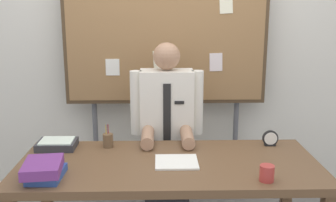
{
  "coord_description": "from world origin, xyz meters",
  "views": [
    {
      "loc": [
        -0.06,
        -2.33,
        1.71
      ],
      "look_at": [
        0.0,
        0.18,
        1.11
      ],
      "focal_mm": 42.36,
      "sensor_mm": 36.0,
      "label": 1
    }
  ],
  "objects_px": {
    "bulletin_board": "(166,36)",
    "coffee_mug": "(267,173)",
    "book_stack": "(44,170)",
    "desk_clock": "(270,139)",
    "pen_holder": "(108,140)",
    "paper_tray": "(57,144)",
    "open_notebook": "(176,162)",
    "desk": "(169,174)",
    "person": "(167,143)"
  },
  "relations": [
    {
      "from": "coffee_mug",
      "to": "paper_tray",
      "type": "bearing_deg",
      "value": 156.8
    },
    {
      "from": "coffee_mug",
      "to": "pen_holder",
      "type": "height_order",
      "value": "pen_holder"
    },
    {
      "from": "bulletin_board",
      "to": "coffee_mug",
      "type": "relative_size",
      "value": 22.6
    },
    {
      "from": "coffee_mug",
      "to": "desk_clock",
      "type": "bearing_deg",
      "value": 72.78
    },
    {
      "from": "book_stack",
      "to": "paper_tray",
      "type": "height_order",
      "value": "book_stack"
    },
    {
      "from": "desk",
      "to": "person",
      "type": "distance_m",
      "value": 0.58
    },
    {
      "from": "desk",
      "to": "open_notebook",
      "type": "bearing_deg",
      "value": -22.53
    },
    {
      "from": "desk_clock",
      "to": "paper_tray",
      "type": "height_order",
      "value": "desk_clock"
    },
    {
      "from": "desk",
      "to": "coffee_mug",
      "type": "xyz_separation_m",
      "value": [
        0.54,
        -0.29,
        0.13
      ]
    },
    {
      "from": "bulletin_board",
      "to": "pen_holder",
      "type": "xyz_separation_m",
      "value": [
        -0.41,
        -0.68,
        -0.66
      ]
    },
    {
      "from": "pen_holder",
      "to": "paper_tray",
      "type": "distance_m",
      "value": 0.35
    },
    {
      "from": "person",
      "to": "coffee_mug",
      "type": "bearing_deg",
      "value": -58.29
    },
    {
      "from": "desk_clock",
      "to": "bulletin_board",
      "type": "bearing_deg",
      "value": 136.6
    },
    {
      "from": "person",
      "to": "bulletin_board",
      "type": "height_order",
      "value": "bulletin_board"
    },
    {
      "from": "person",
      "to": "desk",
      "type": "bearing_deg",
      "value": -90.0
    },
    {
      "from": "open_notebook",
      "to": "paper_tray",
      "type": "distance_m",
      "value": 0.86
    },
    {
      "from": "desk_clock",
      "to": "pen_holder",
      "type": "height_order",
      "value": "pen_holder"
    },
    {
      "from": "pen_holder",
      "to": "coffee_mug",
      "type": "bearing_deg",
      "value": -30.94
    },
    {
      "from": "bulletin_board",
      "to": "book_stack",
      "type": "height_order",
      "value": "bulletin_board"
    },
    {
      "from": "bulletin_board",
      "to": "open_notebook",
      "type": "distance_m",
      "value": 1.21
    },
    {
      "from": "bulletin_board",
      "to": "coffee_mug",
      "type": "distance_m",
      "value": 1.52
    },
    {
      "from": "desk",
      "to": "desk_clock",
      "type": "xyz_separation_m",
      "value": [
        0.72,
        0.28,
        0.13
      ]
    },
    {
      "from": "desk",
      "to": "open_notebook",
      "type": "xyz_separation_m",
      "value": [
        0.05,
        -0.02,
        0.09
      ]
    },
    {
      "from": "book_stack",
      "to": "person",
      "type": "bearing_deg",
      "value": 48.89
    },
    {
      "from": "book_stack",
      "to": "desk_clock",
      "type": "relative_size",
      "value": 2.63
    },
    {
      "from": "person",
      "to": "desk_clock",
      "type": "distance_m",
      "value": 0.79
    },
    {
      "from": "person",
      "to": "coffee_mug",
      "type": "xyz_separation_m",
      "value": [
        0.54,
        -0.87,
        0.13
      ]
    },
    {
      "from": "desk_clock",
      "to": "paper_tray",
      "type": "distance_m",
      "value": 1.48
    },
    {
      "from": "book_stack",
      "to": "desk_clock",
      "type": "xyz_separation_m",
      "value": [
        1.43,
        0.51,
        -0.0
      ]
    },
    {
      "from": "pen_holder",
      "to": "open_notebook",
      "type": "bearing_deg",
      "value": -32.89
    },
    {
      "from": "pen_holder",
      "to": "paper_tray",
      "type": "relative_size",
      "value": 0.62
    },
    {
      "from": "person",
      "to": "paper_tray",
      "type": "xyz_separation_m",
      "value": [
        -0.76,
        -0.32,
        0.11
      ]
    },
    {
      "from": "coffee_mug",
      "to": "paper_tray",
      "type": "height_order",
      "value": "coffee_mug"
    },
    {
      "from": "open_notebook",
      "to": "desk",
      "type": "bearing_deg",
      "value": 157.47
    },
    {
      "from": "paper_tray",
      "to": "book_stack",
      "type": "bearing_deg",
      "value": -83.95
    },
    {
      "from": "desk",
      "to": "coffee_mug",
      "type": "relative_size",
      "value": 20.51
    },
    {
      "from": "desk_clock",
      "to": "coffee_mug",
      "type": "distance_m",
      "value": 0.6
    },
    {
      "from": "desk",
      "to": "coffee_mug",
      "type": "bearing_deg",
      "value": -28.49
    },
    {
      "from": "person",
      "to": "desk_clock",
      "type": "xyz_separation_m",
      "value": [
        0.72,
        -0.3,
        0.13
      ]
    },
    {
      "from": "bulletin_board",
      "to": "desk_clock",
      "type": "height_order",
      "value": "bulletin_board"
    },
    {
      "from": "person",
      "to": "open_notebook",
      "type": "bearing_deg",
      "value": -85.41
    },
    {
      "from": "desk_clock",
      "to": "paper_tray",
      "type": "bearing_deg",
      "value": -179.43
    },
    {
      "from": "book_stack",
      "to": "open_notebook",
      "type": "height_order",
      "value": "book_stack"
    },
    {
      "from": "desk",
      "to": "open_notebook",
      "type": "relative_size",
      "value": 7.11
    },
    {
      "from": "person",
      "to": "book_stack",
      "type": "xyz_separation_m",
      "value": [
        -0.71,
        -0.81,
        0.13
      ]
    },
    {
      "from": "pen_holder",
      "to": "desk_clock",
      "type": "bearing_deg",
      "value": 0.04
    },
    {
      "from": "desk",
      "to": "paper_tray",
      "type": "distance_m",
      "value": 0.81
    },
    {
      "from": "desk_clock",
      "to": "coffee_mug",
      "type": "height_order",
      "value": "desk_clock"
    },
    {
      "from": "bulletin_board",
      "to": "paper_tray",
      "type": "xyz_separation_m",
      "value": [
        -0.76,
        -0.69,
        -0.68
      ]
    },
    {
      "from": "book_stack",
      "to": "open_notebook",
      "type": "xyz_separation_m",
      "value": [
        0.76,
        0.21,
        -0.05
      ]
    }
  ]
}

